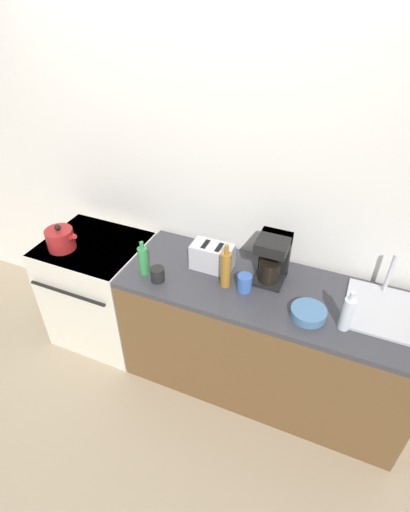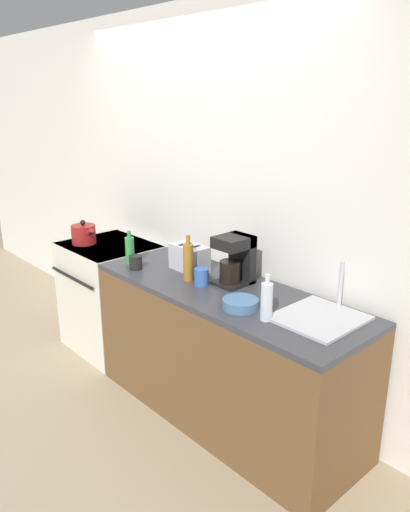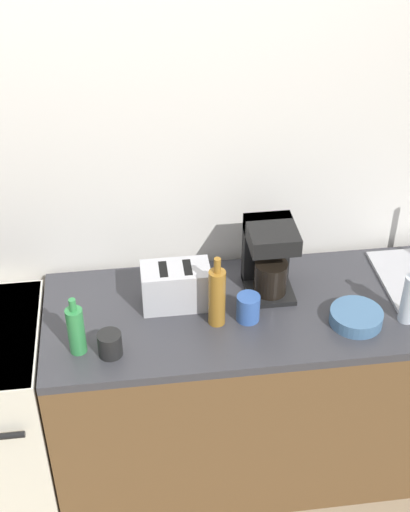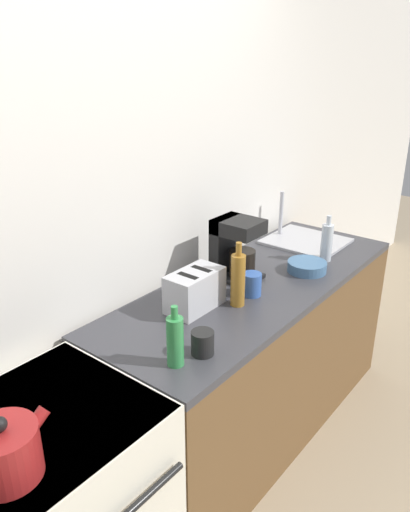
{
  "view_description": "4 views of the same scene",
  "coord_description": "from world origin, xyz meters",
  "px_view_note": "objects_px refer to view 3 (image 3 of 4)",
  "views": [
    {
      "loc": [
        1.01,
        -1.5,
        2.49
      ],
      "look_at": [
        0.22,
        0.34,
        1.0
      ],
      "focal_mm": 28.0,
      "sensor_mm": 36.0,
      "label": 1
    },
    {
      "loc": [
        2.65,
        -1.65,
        2.0
      ],
      "look_at": [
        0.4,
        0.4,
        1.01
      ],
      "focal_mm": 35.0,
      "sensor_mm": 36.0,
      "label": 2
    },
    {
      "loc": [
        0.08,
        -1.76,
        2.67
      ],
      "look_at": [
        0.36,
        0.36,
        1.12
      ],
      "focal_mm": 50.0,
      "sensor_mm": 36.0,
      "label": 3
    },
    {
      "loc": [
        -1.25,
        -0.86,
        1.93
      ],
      "look_at": [
        0.35,
        0.41,
        1.09
      ],
      "focal_mm": 35.0,
      "sensor_mm": 36.0,
      "label": 4
    }
  ],
  "objects_px": {
    "bottle_amber": "(217,296)",
    "cup_black": "(110,344)",
    "cup_blue": "(248,308)",
    "bottle_clear": "(410,298)",
    "bottle_green": "(76,330)",
    "bowl": "(356,317)",
    "coffee_maker": "(269,255)",
    "toaster": "(176,286)"
  },
  "relations": [
    {
      "from": "coffee_maker",
      "to": "cup_black",
      "type": "height_order",
      "value": "coffee_maker"
    },
    {
      "from": "bottle_green",
      "to": "bowl",
      "type": "distance_m",
      "value": 1.04
    },
    {
      "from": "bottle_clear",
      "to": "cup_blue",
      "type": "distance_m",
      "value": 0.6
    },
    {
      "from": "coffee_maker",
      "to": "bowl",
      "type": "height_order",
      "value": "coffee_maker"
    },
    {
      "from": "bottle_green",
      "to": "bottle_amber",
      "type": "bearing_deg",
      "value": 9.83
    },
    {
      "from": "bottle_green",
      "to": "bowl",
      "type": "xyz_separation_m",
      "value": [
        1.04,
        0.02,
        -0.07
      ]
    },
    {
      "from": "toaster",
      "to": "coffee_maker",
      "type": "xyz_separation_m",
      "value": [
        0.37,
        0.06,
        0.07
      ]
    },
    {
      "from": "bottle_green",
      "to": "bottle_clear",
      "type": "bearing_deg",
      "value": 0.47
    },
    {
      "from": "coffee_maker",
      "to": "bowl",
      "type": "bearing_deg",
      "value": -41.67
    },
    {
      "from": "bottle_amber",
      "to": "bowl",
      "type": "height_order",
      "value": "bottle_amber"
    },
    {
      "from": "cup_blue",
      "to": "bottle_amber",
      "type": "bearing_deg",
      "value": -178.4
    },
    {
      "from": "bottle_amber",
      "to": "toaster",
      "type": "bearing_deg",
      "value": 137.39
    },
    {
      "from": "bottle_green",
      "to": "bottle_clear",
      "type": "xyz_separation_m",
      "value": [
        1.23,
        0.01,
        0.01
      ]
    },
    {
      "from": "cup_blue",
      "to": "bottle_clear",
      "type": "bearing_deg",
      "value": -7.93
    },
    {
      "from": "toaster",
      "to": "bottle_amber",
      "type": "relative_size",
      "value": 0.89
    },
    {
      "from": "bowl",
      "to": "bottle_amber",
      "type": "bearing_deg",
      "value": 172.29
    },
    {
      "from": "cup_blue",
      "to": "cup_black",
      "type": "bearing_deg",
      "value": -166.45
    },
    {
      "from": "cup_black",
      "to": "bowl",
      "type": "xyz_separation_m",
      "value": [
        0.93,
        0.05,
        -0.02
      ]
    },
    {
      "from": "toaster",
      "to": "coffee_maker",
      "type": "height_order",
      "value": "coffee_maker"
    },
    {
      "from": "toaster",
      "to": "bottle_clear",
      "type": "distance_m",
      "value": 0.88
    },
    {
      "from": "bottle_amber",
      "to": "bottle_clear",
      "type": "relative_size",
      "value": 1.17
    },
    {
      "from": "cup_blue",
      "to": "bowl",
      "type": "xyz_separation_m",
      "value": [
        0.4,
        -0.07,
        -0.03
      ]
    },
    {
      "from": "bottle_amber",
      "to": "cup_blue",
      "type": "bearing_deg",
      "value": 1.6
    },
    {
      "from": "coffee_maker",
      "to": "bottle_amber",
      "type": "relative_size",
      "value": 1.03
    },
    {
      "from": "toaster",
      "to": "bottle_clear",
      "type": "xyz_separation_m",
      "value": [
        0.86,
        -0.21,
        0.02
      ]
    },
    {
      "from": "coffee_maker",
      "to": "cup_black",
      "type": "xyz_separation_m",
      "value": [
        -0.64,
        -0.31,
        -0.11
      ]
    },
    {
      "from": "bottle_green",
      "to": "bottle_amber",
      "type": "relative_size",
      "value": 0.8
    },
    {
      "from": "bottle_clear",
      "to": "cup_black",
      "type": "relative_size",
      "value": 2.72
    },
    {
      "from": "coffee_maker",
      "to": "bottle_green",
      "type": "height_order",
      "value": "coffee_maker"
    },
    {
      "from": "bottle_green",
      "to": "bottle_amber",
      "type": "height_order",
      "value": "bottle_amber"
    },
    {
      "from": "toaster",
      "to": "bottle_amber",
      "type": "height_order",
      "value": "bottle_amber"
    },
    {
      "from": "bottle_amber",
      "to": "cup_black",
      "type": "bearing_deg",
      "value": -163.05
    },
    {
      "from": "bottle_amber",
      "to": "bottle_green",
      "type": "bearing_deg",
      "value": -170.17
    },
    {
      "from": "toaster",
      "to": "bowl",
      "type": "xyz_separation_m",
      "value": [
        0.66,
        -0.2,
        -0.06
      ]
    },
    {
      "from": "bottle_green",
      "to": "cup_blue",
      "type": "xyz_separation_m",
      "value": [
        0.64,
        0.09,
        -0.05
      ]
    },
    {
      "from": "coffee_maker",
      "to": "bottle_clear",
      "type": "bearing_deg",
      "value": -28.85
    },
    {
      "from": "coffee_maker",
      "to": "cup_blue",
      "type": "xyz_separation_m",
      "value": [
        -0.11,
        -0.18,
        -0.11
      ]
    },
    {
      "from": "bottle_amber",
      "to": "cup_black",
      "type": "relative_size",
      "value": 3.19
    },
    {
      "from": "toaster",
      "to": "bottle_green",
      "type": "distance_m",
      "value": 0.44
    },
    {
      "from": "bottle_clear",
      "to": "coffee_maker",
      "type": "bearing_deg",
      "value": 151.15
    },
    {
      "from": "toaster",
      "to": "cup_black",
      "type": "relative_size",
      "value": 2.83
    },
    {
      "from": "toaster",
      "to": "bottle_green",
      "type": "bearing_deg",
      "value": -149.76
    }
  ]
}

